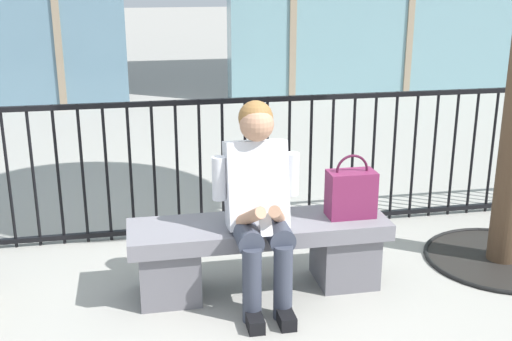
{
  "coord_description": "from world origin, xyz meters",
  "views": [
    {
      "loc": [
        -0.73,
        -3.59,
        1.94
      ],
      "look_at": [
        0.0,
        0.1,
        0.75
      ],
      "focal_mm": 45.23,
      "sensor_mm": 36.0,
      "label": 1
    }
  ],
  "objects": [
    {
      "name": "plaza_railing",
      "position": [
        0.0,
        0.95,
        0.53
      ],
      "size": [
        9.32,
        0.04,
        1.04
      ],
      "color": "black",
      "rests_on": "ground"
    },
    {
      "name": "stone_bench",
      "position": [
        0.0,
        0.0,
        0.27
      ],
      "size": [
        1.6,
        0.44,
        0.45
      ],
      "color": "slate",
      "rests_on": "ground"
    },
    {
      "name": "seated_person_with_phone",
      "position": [
        -0.03,
        -0.13,
        0.65
      ],
      "size": [
        0.52,
        0.66,
        1.21
      ],
      "color": "#383D4C",
      "rests_on": "ground"
    },
    {
      "name": "ground_plane",
      "position": [
        0.0,
        0.0,
        0.0
      ],
      "size": [
        60.0,
        60.0,
        0.0
      ],
      "primitive_type": "plane",
      "color": "#9E9B93"
    },
    {
      "name": "handbag_on_bench",
      "position": [
        0.58,
        -0.01,
        0.6
      ],
      "size": [
        0.29,
        0.17,
        0.4
      ],
      "color": "#7A234C",
      "rests_on": "stone_bench"
    }
  ]
}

